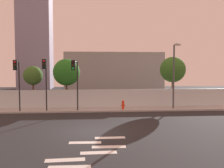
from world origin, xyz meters
TOP-DOWN VIEW (x-y plane):
  - ground_plane at (0.00, 0.00)m, footprint 80.00×80.00m
  - sidewalk at (0.00, 8.20)m, footprint 36.00×2.40m
  - perimeter_wall at (0.00, 9.49)m, footprint 36.00×0.18m
  - crosswalk_marking at (0.00, -3.67)m, footprint 4.09×4.71m
  - traffic_light_left at (-6.68, 6.83)m, footprint 0.35×1.60m
  - traffic_light_center at (-1.47, 6.83)m, footprint 0.53×1.59m
  - traffic_light_right at (-4.21, 6.91)m, footprint 0.35×1.45m
  - street_lamp_curbside at (8.07, 7.49)m, footprint 0.68×1.90m
  - fire_hydrant at (3.07, 7.70)m, footprint 0.44×0.26m
  - roadside_tree_leftmost at (-6.10, 10.32)m, footprint 2.00×2.00m
  - roadside_tree_midleft at (-2.63, 10.32)m, footprint 2.83×2.83m
  - roadside_tree_midright at (8.87, 10.32)m, footprint 2.80×2.80m
  - low_building_distant at (3.48, 23.49)m, footprint 15.14×6.00m
  - tower_on_skyline at (-11.46, 35.49)m, footprint 6.51×5.00m

SIDE VIEW (x-z plane):
  - ground_plane at x=0.00m, z-range 0.00..0.00m
  - crosswalk_marking at x=0.00m, z-range 0.00..0.01m
  - sidewalk at x=0.00m, z-range 0.00..0.15m
  - fire_hydrant at x=3.07m, z-range 0.18..1.04m
  - perimeter_wall at x=0.00m, z-range 0.15..1.95m
  - low_building_distant at x=3.48m, z-range 0.00..6.60m
  - roadside_tree_leftmost at x=-6.10m, z-range 1.18..5.57m
  - traffic_light_center at x=-1.47m, z-range 1.24..5.97m
  - traffic_light_left at x=-6.68m, z-range 1.24..5.97m
  - traffic_light_right at x=-4.21m, z-range 1.25..6.07m
  - roadside_tree_midleft at x=-2.63m, z-range 1.15..6.29m
  - street_lamp_curbside at x=8.07m, z-range 0.75..7.05m
  - roadside_tree_midright at x=8.87m, z-range 1.29..6.70m
  - tower_on_skyline at x=-11.46m, z-range 0.00..31.03m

